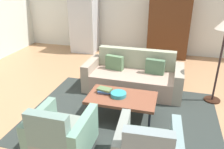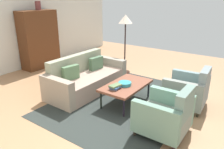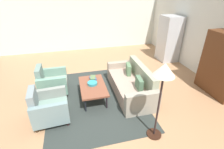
{
  "view_description": "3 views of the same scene",
  "coord_description": "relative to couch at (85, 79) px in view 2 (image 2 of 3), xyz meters",
  "views": [
    {
      "loc": [
        0.8,
        -3.55,
        2.4
      ],
      "look_at": [
        -0.25,
        0.25,
        0.66
      ],
      "focal_mm": 36.59,
      "sensor_mm": 36.0,
      "label": 1
    },
    {
      "loc": [
        -3.68,
        -2.39,
        2.24
      ],
      "look_at": [
        0.04,
        0.24,
        0.58
      ],
      "focal_mm": 35.03,
      "sensor_mm": 36.0,
      "label": 2
    },
    {
      "loc": [
        4.02,
        -0.59,
        2.91
      ],
      "look_at": [
        -0.11,
        0.46,
        0.62
      ],
      "focal_mm": 26.84,
      "sensor_mm": 36.0,
      "label": 3
    }
  ],
  "objects": [
    {
      "name": "ground_plane",
      "position": [
        -0.04,
        -1.05,
        -0.29
      ],
      "size": [
        10.37,
        10.37,
        0.0
      ],
      "primitive_type": "plane",
      "color": "#AA7C56"
    },
    {
      "name": "wall_back",
      "position": [
        -0.04,
        2.8,
        1.11
      ],
      "size": [
        8.64,
        0.12,
        2.8
      ],
      "primitive_type": "cube",
      "color": "silver",
      "rests_on": "ground"
    },
    {
      "name": "area_rug",
      "position": [
        -0.0,
        -1.14,
        -0.28
      ],
      "size": [
        3.4,
        2.6,
        0.01
      ],
      "primitive_type": "cube",
      "color": "#2C3330",
      "rests_on": "ground"
    },
    {
      "name": "couch",
      "position": [
        0.0,
        0.0,
        0.0
      ],
      "size": [
        2.11,
        0.92,
        0.86
      ],
      "rotation": [
        0.0,
        0.0,
        3.13
      ],
      "color": "tan",
      "rests_on": "ground"
    },
    {
      "name": "coffee_table",
      "position": [
        -0.0,
        -1.19,
        0.11
      ],
      "size": [
        1.2,
        0.7,
        0.43
      ],
      "color": "black",
      "rests_on": "ground"
    },
    {
      "name": "armchair_left",
      "position": [
        -0.6,
        -2.35,
        0.06
      ],
      "size": [
        0.8,
        0.8,
        0.88
      ],
      "rotation": [
        0.0,
        0.0,
        -0.0
      ],
      "color": "#2C241D",
      "rests_on": "ground"
    },
    {
      "name": "armchair_right",
      "position": [
        0.6,
        -2.35,
        0.06
      ],
      "size": [
        0.85,
        0.85,
        0.88
      ],
      "rotation": [
        0.0,
        0.0,
        0.06
      ],
      "color": "#3B2B1B",
      "rests_on": "ground"
    },
    {
      "name": "fruit_bowl",
      "position": [
        -0.06,
        -1.19,
        0.18
      ],
      "size": [
        0.28,
        0.28,
        0.07
      ],
      "primitive_type": "cylinder",
      "color": "teal",
      "rests_on": "coffee_table"
    },
    {
      "name": "book_stack",
      "position": [
        -0.33,
        -1.13,
        0.19
      ],
      "size": [
        0.28,
        0.19,
        0.09
      ],
      "color": "#55525E",
      "rests_on": "coffee_table"
    },
    {
      "name": "cabinet",
      "position": [
        0.59,
        2.46,
        0.61
      ],
      "size": [
        1.2,
        0.51,
        1.8
      ],
      "color": "#512B15",
      "rests_on": "ground"
    },
    {
      "name": "vase_tall",
      "position": [
        0.69,
        2.45,
        1.64
      ],
      "size": [
        0.17,
        0.17,
        0.26
      ],
      "primitive_type": "cylinder",
      "color": "brown",
      "rests_on": "cabinet"
    },
    {
      "name": "floor_lamp",
      "position": [
        1.67,
        -0.1,
        1.16
      ],
      "size": [
        0.4,
        0.4,
        1.72
      ],
      "color": "black",
      "rests_on": "ground"
    }
  ]
}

